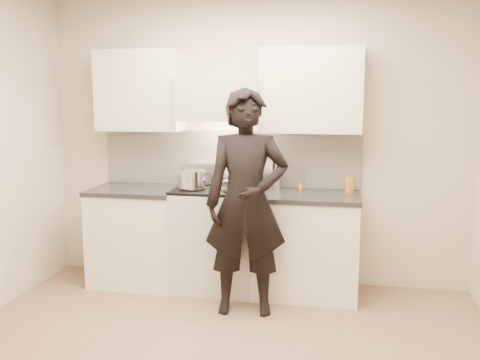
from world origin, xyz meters
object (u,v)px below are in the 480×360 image
stove (217,238)px  person (246,203)px  wok (233,175)px  utensil_crock (275,178)px  counter_right (307,244)px

stove → person: size_ratio=0.52×
wok → person: (0.24, -0.65, -0.12)m
person → wok: bearing=102.2°
utensil_crock → person: size_ratio=0.18×
counter_right → utensil_crock: size_ratio=2.84×
wok → person: 0.71m
stove → wok: bearing=49.3°
counter_right → person: (-0.46, -0.51, 0.46)m
stove → wok: 0.60m
stove → counter_right: size_ratio=1.04×
utensil_crock → person: person is taller
counter_right → wok: bearing=168.4°
counter_right → utensil_crock: bearing=144.8°
utensil_crock → person: bearing=-100.3°
utensil_crock → person: 0.76m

